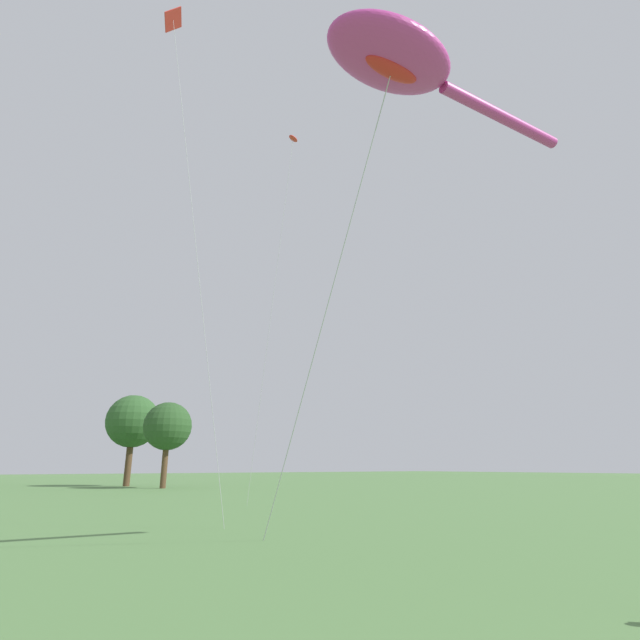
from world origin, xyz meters
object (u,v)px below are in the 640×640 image
object	(u,v)px
small_kite_stunt_black	(176,48)
small_kite_diamond_red	(292,151)
tree_oak_left	(133,422)
tree_shrub_far	(168,427)
big_show_kite	(400,61)

from	to	relation	value
small_kite_stunt_black	small_kite_diamond_red	size ratio (longest dim) A/B	0.96
small_kite_diamond_red	tree_oak_left	size ratio (longest dim) A/B	2.35
tree_shrub_far	big_show_kite	bearing A→B (deg)	-102.42
big_show_kite	tree_shrub_far	bearing A→B (deg)	-97.37
small_kite_stunt_black	big_show_kite	bearing A→B (deg)	114.43
big_show_kite	tree_shrub_far	distance (m)	42.50
small_kite_stunt_black	tree_shrub_far	size ratio (longest dim) A/B	2.65
small_kite_diamond_red	tree_oak_left	world-z (taller)	small_kite_diamond_red
small_kite_stunt_black	small_kite_diamond_red	world-z (taller)	small_kite_diamond_red
big_show_kite	small_kite_stunt_black	distance (m)	12.80
big_show_kite	tree_oak_left	xyz separation A→B (m)	(7.65, 48.00, -5.56)
big_show_kite	tree_shrub_far	xyz separation A→B (m)	(9.04, 41.02, -6.44)
tree_oak_left	tree_shrub_far	bearing A→B (deg)	-78.73
small_kite_stunt_black	tree_oak_left	bearing A→B (deg)	-96.03
small_kite_stunt_black	tree_oak_left	distance (m)	41.16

